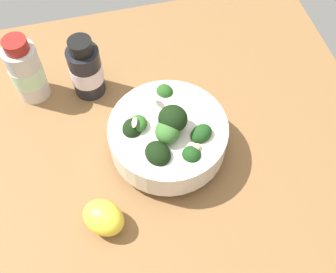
% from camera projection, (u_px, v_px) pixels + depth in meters
% --- Properties ---
extents(ground_plane, '(0.67, 0.67, 0.04)m').
position_uv_depth(ground_plane, '(181.00, 140.00, 0.75)').
color(ground_plane, brown).
extents(bowl_of_broccoli, '(0.19, 0.19, 0.12)m').
position_uv_depth(bowl_of_broccoli, '(168.00, 135.00, 0.67)').
color(bowl_of_broccoli, silver).
rests_on(bowl_of_broccoli, ground_plane).
extents(lemon_wedge, '(0.08, 0.08, 0.05)m').
position_uv_depth(lemon_wedge, '(103.00, 218.00, 0.62)').
color(lemon_wedge, yellow).
rests_on(lemon_wedge, ground_plane).
extents(bottle_tall, '(0.06, 0.06, 0.12)m').
position_uv_depth(bottle_tall, '(86.00, 70.00, 0.74)').
color(bottle_tall, black).
rests_on(bottle_tall, ground_plane).
extents(bottle_short, '(0.06, 0.06, 0.13)m').
position_uv_depth(bottle_short, '(26.00, 71.00, 0.73)').
color(bottle_short, beige).
rests_on(bottle_short, ground_plane).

